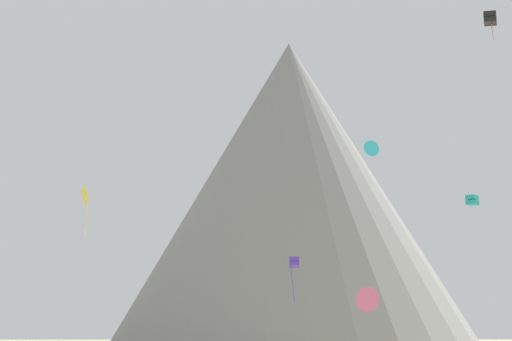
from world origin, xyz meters
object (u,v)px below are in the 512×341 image
(kite_teal_mid, at_px, (472,200))
(rock_massif, at_px, (291,201))
(kite_black_high, at_px, (490,18))
(kite_indigo_low, at_px, (294,263))
(kite_cyan_mid, at_px, (371,149))
(kite_yellow_mid, at_px, (86,196))
(kite_rainbow_low, at_px, (368,300))

(kite_teal_mid, bearing_deg, rock_massif, 62.71)
(kite_teal_mid, xyz_separation_m, kite_black_high, (-1.70, -13.77, 15.50))
(kite_teal_mid, distance_m, kite_indigo_low, 21.93)
(kite_black_high, bearing_deg, kite_cyan_mid, -127.43)
(rock_massif, xyz_separation_m, kite_yellow_mid, (-28.16, -48.99, -8.64))
(rock_massif, relative_size, kite_black_high, 32.71)
(rock_massif, height_order, kite_cyan_mid, rock_massif)
(kite_indigo_low, bearing_deg, kite_teal_mid, 156.90)
(kite_rainbow_low, distance_m, kite_black_high, 30.44)
(kite_indigo_low, bearing_deg, kite_yellow_mid, 2.15)
(rock_massif, bearing_deg, kite_teal_mid, -73.32)
(kite_indigo_low, height_order, kite_rainbow_low, kite_indigo_low)
(kite_yellow_mid, xyz_separation_m, kite_indigo_low, (24.99, 1.78, -7.73))
(kite_yellow_mid, distance_m, kite_indigo_low, 26.22)
(kite_cyan_mid, bearing_deg, kite_teal_mid, 156.47)
(kite_teal_mid, distance_m, kite_cyan_mid, 12.76)
(kite_teal_mid, relative_size, kite_cyan_mid, 0.80)
(rock_massif, bearing_deg, kite_yellow_mid, -119.89)
(kite_teal_mid, height_order, kite_yellow_mid, kite_yellow_mid)
(kite_black_high, bearing_deg, kite_indigo_low, -117.31)
(rock_massif, distance_m, kite_rainbow_low, 63.12)
(kite_yellow_mid, distance_m, kite_rainbow_low, 35.51)
(rock_massif, xyz_separation_m, kite_black_high, (14.71, -68.55, 5.46))
(kite_yellow_mid, bearing_deg, kite_black_high, -140.64)
(rock_massif, bearing_deg, kite_black_high, -77.89)
(rock_massif, height_order, kite_teal_mid, rock_massif)
(kite_rainbow_low, bearing_deg, kite_yellow_mid, 14.45)
(kite_teal_mid, relative_size, kite_black_high, 0.55)
(kite_yellow_mid, bearing_deg, kite_teal_mid, -123.53)
(rock_massif, bearing_deg, kite_indigo_low, -93.84)
(kite_rainbow_low, bearing_deg, kite_cyan_mid, -76.17)
(rock_massif, height_order, kite_black_high, rock_massif)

